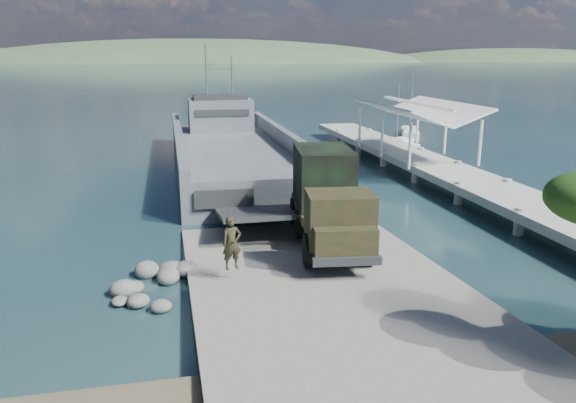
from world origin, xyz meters
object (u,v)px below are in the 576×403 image
object	(u,v)px
landing_craft	(233,158)
sailboat_near	(397,145)
military_truck	(328,198)
soldier	(232,253)
pier	(420,153)
sailboat_far	(410,133)

from	to	relation	value
landing_craft	sailboat_near	size ratio (longest dim) A/B	5.48
landing_craft	sailboat_near	xyz separation A→B (m)	(16.47, 6.30, -0.51)
military_truck	sailboat_near	size ratio (longest dim) A/B	1.40
landing_craft	soldier	distance (m)	23.63
military_truck	sailboat_near	xyz separation A→B (m)	(14.61, 26.24, -2.16)
military_truck	sailboat_near	distance (m)	30.11
pier	landing_craft	distance (m)	14.35
pier	military_truck	distance (m)	18.95
landing_craft	soldier	size ratio (longest dim) A/B	17.21
landing_craft	sailboat_far	distance (m)	24.56
pier	soldier	xyz separation A→B (m)	(-16.34, -18.48, -0.09)
military_truck	sailboat_near	world-z (taller)	sailboat_near
military_truck	soldier	size ratio (longest dim) A/B	4.40
landing_craft	military_truck	bearing A→B (deg)	-84.25
soldier	landing_craft	bearing A→B (deg)	70.78
military_truck	sailboat_near	bearing A→B (deg)	68.30
soldier	pier	bearing A→B (deg)	36.36
landing_craft	sailboat_far	xyz separation A→B (m)	(20.80, 13.06, -0.46)
soldier	sailboat_near	world-z (taller)	sailboat_near
soldier	military_truck	bearing A→B (deg)	24.17
sailboat_near	soldier	bearing A→B (deg)	-136.25
landing_craft	sailboat_far	world-z (taller)	landing_craft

